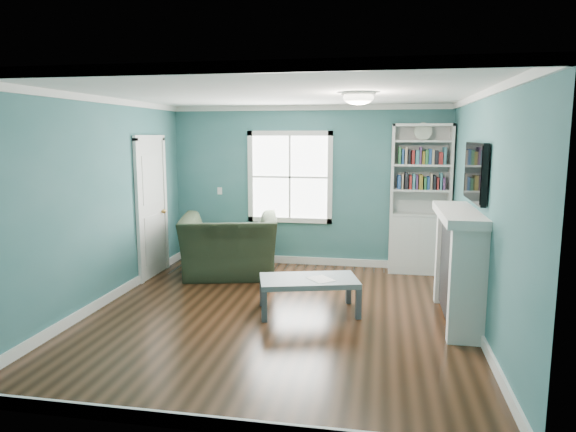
# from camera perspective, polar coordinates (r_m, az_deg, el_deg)

# --- Properties ---
(floor) EXTENTS (5.00, 5.00, 0.00)m
(floor) POSITION_cam_1_polar(r_m,az_deg,el_deg) (6.26, -1.13, -10.93)
(floor) COLOR black
(floor) RESTS_ON ground
(room_walls) EXTENTS (5.00, 5.00, 5.00)m
(room_walls) POSITION_cam_1_polar(r_m,az_deg,el_deg) (5.91, -1.18, 3.65)
(room_walls) COLOR #2D6565
(room_walls) RESTS_ON ground
(trim) EXTENTS (4.50, 5.00, 2.60)m
(trim) POSITION_cam_1_polar(r_m,az_deg,el_deg) (5.95, -1.17, 0.34)
(trim) COLOR white
(trim) RESTS_ON ground
(window) EXTENTS (1.40, 0.06, 1.50)m
(window) POSITION_cam_1_polar(r_m,az_deg,el_deg) (8.41, 0.20, 4.34)
(window) COLOR white
(window) RESTS_ON room_walls
(bookshelf) EXTENTS (0.90, 0.35, 2.31)m
(bookshelf) POSITION_cam_1_polar(r_m,az_deg,el_deg) (8.18, 14.40, 0.21)
(bookshelf) COLOR silver
(bookshelf) RESTS_ON ground
(fireplace) EXTENTS (0.44, 1.58, 1.30)m
(fireplace) POSITION_cam_1_polar(r_m,az_deg,el_deg) (6.21, 18.47, -5.41)
(fireplace) COLOR black
(fireplace) RESTS_ON ground
(tv) EXTENTS (0.06, 1.10, 0.65)m
(tv) POSITION_cam_1_polar(r_m,az_deg,el_deg) (6.06, 20.11, 4.61)
(tv) COLOR black
(tv) RESTS_ON fireplace
(door) EXTENTS (0.12, 0.98, 2.17)m
(door) POSITION_cam_1_polar(r_m,az_deg,el_deg) (8.00, -14.90, 1.08)
(door) COLOR silver
(door) RESTS_ON ground
(ceiling_fixture) EXTENTS (0.38, 0.38, 0.15)m
(ceiling_fixture) POSITION_cam_1_polar(r_m,az_deg,el_deg) (5.89, 7.83, 12.98)
(ceiling_fixture) COLOR white
(ceiling_fixture) RESTS_ON room_walls
(light_switch) EXTENTS (0.08, 0.01, 0.12)m
(light_switch) POSITION_cam_1_polar(r_m,az_deg,el_deg) (8.72, -7.59, 2.78)
(light_switch) COLOR white
(light_switch) RESTS_ON room_walls
(recliner) EXTENTS (1.60, 1.23, 1.24)m
(recliner) POSITION_cam_1_polar(r_m,az_deg,el_deg) (7.85, -6.52, -2.17)
(recliner) COLOR black
(recliner) RESTS_ON ground
(coffee_table) EXTENTS (1.29, 0.92, 0.42)m
(coffee_table) POSITION_cam_1_polar(r_m,az_deg,el_deg) (6.25, 2.31, -7.40)
(coffee_table) COLOR #444B52
(coffee_table) RESTS_ON ground
(paper_sheet) EXTENTS (0.38, 0.38, 0.00)m
(paper_sheet) POSITION_cam_1_polar(r_m,az_deg,el_deg) (6.19, 3.68, -7.02)
(paper_sheet) COLOR white
(paper_sheet) RESTS_ON coffee_table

